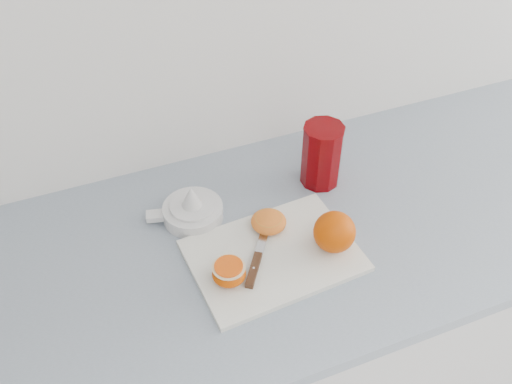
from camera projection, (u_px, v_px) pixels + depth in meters
counter at (287, 342)px, 1.51m from camera, size 2.58×0.64×0.89m
cutting_board at (273, 256)px, 1.14m from camera, size 0.34×0.25×0.01m
whole_orange at (334, 232)px, 1.12m from camera, size 0.08×0.08×0.08m
half_orange at (229, 273)px, 1.07m from camera, size 0.06×0.06×0.04m
squeezed_shell at (269, 221)px, 1.18m from camera, size 0.07×0.07×0.03m
paring_knife at (256, 263)px, 1.11m from camera, size 0.12×0.17×0.01m
citrus_juicer at (192, 210)px, 1.21m from camera, size 0.16×0.13×0.09m
red_tumbler at (321, 157)px, 1.26m from camera, size 0.09×0.09×0.15m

